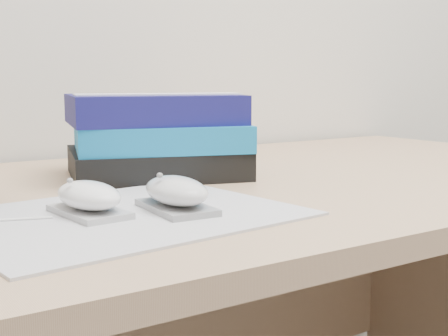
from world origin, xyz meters
TOP-DOWN VIEW (x-y plane):
  - desk at (0.00, 1.64)m, footprint 1.60×0.80m
  - mousepad at (-0.23, 1.43)m, footprint 0.41×0.34m
  - mouse_rear at (-0.26, 1.44)m, footprint 0.07×0.11m
  - mouse_front at (-0.17, 1.41)m, footprint 0.07×0.12m
  - book_stack at (-0.05, 1.68)m, footprint 0.33×0.29m

SIDE VIEW (x-z plane):
  - desk at x=0.00m, z-range 0.13..0.86m
  - mousepad at x=-0.23m, z-range 0.73..0.73m
  - mouse_rear at x=-0.26m, z-range 0.73..0.78m
  - mouse_front at x=-0.17m, z-range 0.73..0.78m
  - book_stack at x=-0.05m, z-range 0.73..0.86m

